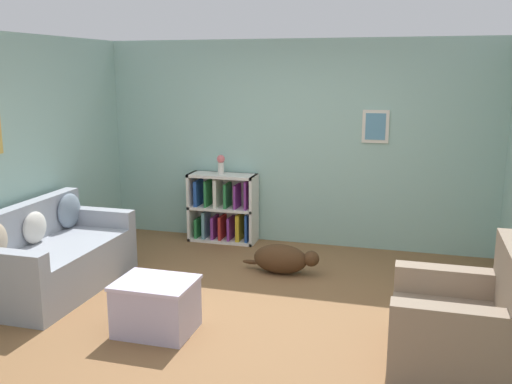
{
  "coord_description": "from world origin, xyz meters",
  "views": [
    {
      "loc": [
        1.5,
        -4.86,
        2.24
      ],
      "look_at": [
        0.0,
        0.4,
        1.05
      ],
      "focal_mm": 40.0,
      "sensor_mm": 36.0,
      "label": 1
    }
  ],
  "objects_px": {
    "bookshelf": "(223,209)",
    "coffee_table": "(156,305)",
    "recliner_chair": "(465,325)",
    "dog": "(283,259)",
    "vase": "(221,163)",
    "couch": "(53,258)"
  },
  "relations": [
    {
      "from": "bookshelf",
      "to": "dog",
      "type": "bearing_deg",
      "value": -43.95
    },
    {
      "from": "bookshelf",
      "to": "dog",
      "type": "distance_m",
      "value": 1.47
    },
    {
      "from": "recliner_chair",
      "to": "vase",
      "type": "relative_size",
      "value": 4.02
    },
    {
      "from": "recliner_chair",
      "to": "dog",
      "type": "relative_size",
      "value": 1.14
    },
    {
      "from": "couch",
      "to": "vase",
      "type": "height_order",
      "value": "vase"
    },
    {
      "from": "couch",
      "to": "vase",
      "type": "distance_m",
      "value": 2.46
    },
    {
      "from": "couch",
      "to": "coffee_table",
      "type": "height_order",
      "value": "couch"
    },
    {
      "from": "recliner_chair",
      "to": "dog",
      "type": "xyz_separation_m",
      "value": [
        -1.79,
        1.59,
        -0.17
      ]
    },
    {
      "from": "recliner_chair",
      "to": "coffee_table",
      "type": "xyz_separation_m",
      "value": [
        -2.51,
        -0.12,
        -0.09
      ]
    },
    {
      "from": "couch",
      "to": "recliner_chair",
      "type": "distance_m",
      "value": 4.0
    },
    {
      "from": "coffee_table",
      "to": "vase",
      "type": "bearing_deg",
      "value": 97.25
    },
    {
      "from": "couch",
      "to": "dog",
      "type": "xyz_separation_m",
      "value": [
        2.17,
        1.09,
        -0.17
      ]
    },
    {
      "from": "vase",
      "to": "recliner_chair",
      "type": "bearing_deg",
      "value": -42.04
    },
    {
      "from": "bookshelf",
      "to": "coffee_table",
      "type": "bearing_deg",
      "value": -83.16
    },
    {
      "from": "coffee_table",
      "to": "vase",
      "type": "relative_size",
      "value": 2.64
    },
    {
      "from": "couch",
      "to": "coffee_table",
      "type": "bearing_deg",
      "value": -22.87
    },
    {
      "from": "recliner_chair",
      "to": "couch",
      "type": "bearing_deg",
      "value": 172.88
    },
    {
      "from": "recliner_chair",
      "to": "coffee_table",
      "type": "relative_size",
      "value": 1.52
    },
    {
      "from": "bookshelf",
      "to": "vase",
      "type": "relative_size",
      "value": 3.57
    },
    {
      "from": "bookshelf",
      "to": "recliner_chair",
      "type": "relative_size",
      "value": 0.89
    },
    {
      "from": "vase",
      "to": "coffee_table",
      "type": "bearing_deg",
      "value": -82.75
    },
    {
      "from": "bookshelf",
      "to": "recliner_chair",
      "type": "height_order",
      "value": "recliner_chair"
    }
  ]
}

